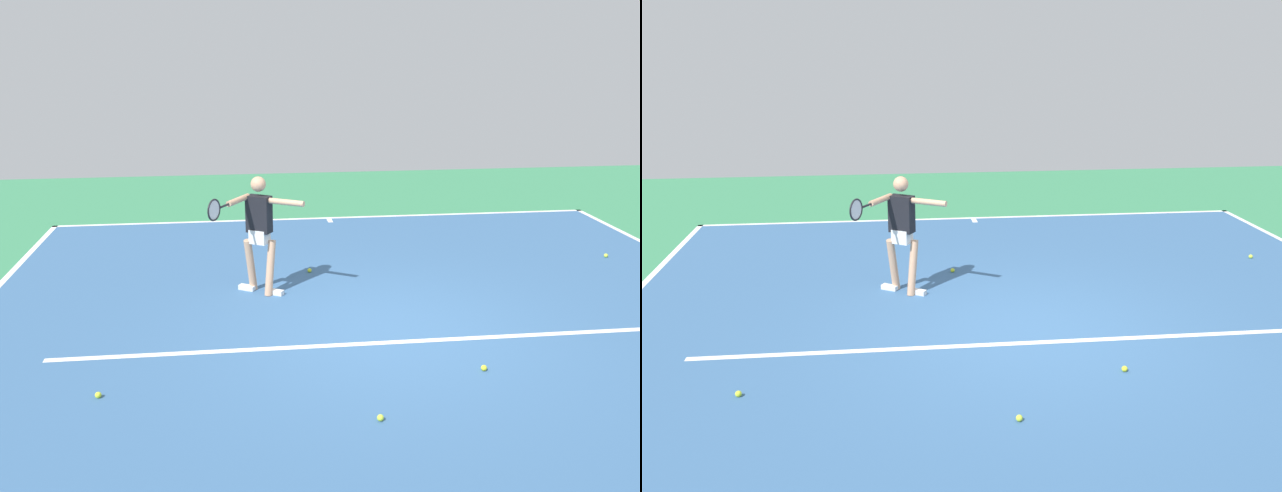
{
  "view_description": "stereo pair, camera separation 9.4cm",
  "coord_description": "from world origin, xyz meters",
  "views": [
    {
      "loc": [
        1.8,
        7.77,
        3.52
      ],
      "look_at": [
        0.77,
        -0.76,
        0.9
      ],
      "focal_mm": 38.42,
      "sensor_mm": 36.0,
      "label": 1
    },
    {
      "loc": [
        1.71,
        7.78,
        3.52
      ],
      "look_at": [
        0.77,
        -0.76,
        0.9
      ],
      "focal_mm": 38.42,
      "sensor_mm": 36.0,
      "label": 2
    }
  ],
  "objects": [
    {
      "name": "court_line_service",
      "position": [
        0.0,
        0.38,
        0.0
      ],
      "size": [
        8.15,
        0.1,
        0.01
      ],
      "primitive_type": "cube",
      "color": "white",
      "rests_on": "ground_plane"
    },
    {
      "name": "tennis_ball_by_baseline",
      "position": [
        -4.27,
        -2.47,
        0.03
      ],
      "size": [
        0.07,
        0.07,
        0.07
      ],
      "primitive_type": "sphere",
      "color": "#C6E53D",
      "rests_on": "ground_plane"
    },
    {
      "name": "court_surface",
      "position": [
        0.0,
        0.0,
        0.0
      ],
      "size": [
        10.87,
        11.34,
        0.0
      ],
      "primitive_type": "cube",
      "color": "#38608E",
      "rests_on": "ground_plane"
    },
    {
      "name": "tennis_ball_near_player",
      "position": [
        -0.82,
        1.22,
        0.03
      ],
      "size": [
        0.07,
        0.07,
        0.07
      ],
      "primitive_type": "sphere",
      "color": "yellow",
      "rests_on": "ground_plane"
    },
    {
      "name": "tennis_ball_far_corner",
      "position": [
        0.53,
        2.09,
        0.03
      ],
      "size": [
        0.07,
        0.07,
        0.07
      ],
      "primitive_type": "sphere",
      "color": "#C6E53D",
      "rests_on": "ground_plane"
    },
    {
      "name": "ground_plane",
      "position": [
        0.0,
        0.0,
        0.0
      ],
      "size": [
        21.11,
        21.11,
        0.0
      ],
      "primitive_type": "plane",
      "color": "#388456"
    },
    {
      "name": "tennis_player",
      "position": [
        1.55,
        -1.49,
        0.97
      ],
      "size": [
        1.29,
        1.02,
        1.71
      ],
      "rotation": [
        0.0,
        0.0,
        -0.54
      ],
      "color": "tan",
      "rests_on": "ground_plane"
    },
    {
      "name": "court_line_baseline_near",
      "position": [
        0.0,
        -5.62,
        0.0
      ],
      "size": [
        10.87,
        0.1,
        0.01
      ],
      "primitive_type": "cube",
      "color": "white",
      "rests_on": "ground_plane"
    },
    {
      "name": "court_line_centre_mark",
      "position": [
        0.0,
        -5.42,
        0.0
      ],
      "size": [
        0.1,
        0.3,
        0.01
      ],
      "primitive_type": "cube",
      "color": "white",
      "rests_on": "ground_plane"
    },
    {
      "name": "tennis_ball_centre_court",
      "position": [
        0.74,
        -2.31,
        0.03
      ],
      "size": [
        0.07,
        0.07,
        0.07
      ],
      "primitive_type": "sphere",
      "color": "#CCE033",
      "rests_on": "ground_plane"
    },
    {
      "name": "tennis_ball_near_service_line",
      "position": [
        3.3,
        1.32,
        0.03
      ],
      "size": [
        0.07,
        0.07,
        0.07
      ],
      "primitive_type": "sphere",
      "color": "#CCE033",
      "rests_on": "ground_plane"
    }
  ]
}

